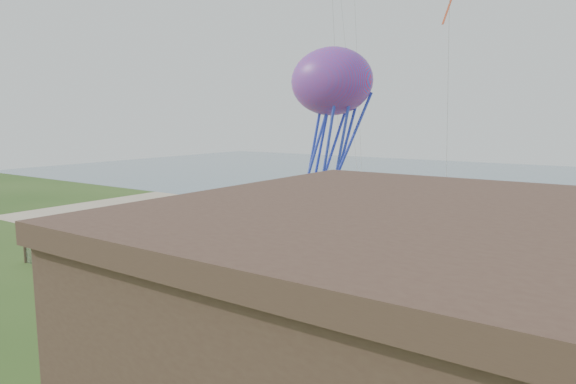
% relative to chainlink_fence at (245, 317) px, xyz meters
% --- Properties ---
extents(sand_beach, '(72.00, 20.00, 0.02)m').
position_rel_chainlink_fence_xyz_m(sand_beach, '(0.00, 16.00, -0.55)').
color(sand_beach, tan).
rests_on(sand_beach, ground).
extents(ocean, '(160.00, 68.00, 0.02)m').
position_rel_chainlink_fence_xyz_m(ocean, '(0.00, 60.00, -0.55)').
color(ocean, slate).
rests_on(ocean, ground).
extents(chainlink_fence, '(36.20, 0.20, 1.25)m').
position_rel_chainlink_fence_xyz_m(chainlink_fence, '(0.00, 0.00, 0.00)').
color(chainlink_fence, '#493929').
rests_on(chainlink_fence, ground).
extents(picnic_table, '(2.07, 1.61, 0.84)m').
position_rel_chainlink_fence_xyz_m(picnic_table, '(4.04, -1.00, -0.13)').
color(picnic_table, brown).
rests_on(picnic_table, ground).
extents(octopus_kite, '(4.32, 3.45, 7.92)m').
position_rel_chainlink_fence_xyz_m(octopus_kite, '(1.18, 5.14, 8.20)').
color(octopus_kite, '#E52459').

